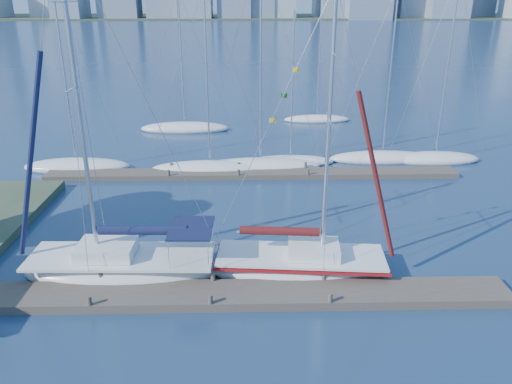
{
  "coord_description": "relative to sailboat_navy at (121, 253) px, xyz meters",
  "views": [
    {
      "loc": [
        1.5,
        -18.57,
        12.32
      ],
      "look_at": [
        2.0,
        4.0,
        3.45
      ],
      "focal_mm": 35.0,
      "sensor_mm": 36.0,
      "label": 1
    }
  ],
  "objects": [
    {
      "name": "bg_boat_1",
      "position": [
        3.16,
        15.03,
        -0.94
      ],
      "size": [
        9.03,
        3.08,
        13.39
      ],
      "rotation": [
        0.0,
        0.0,
        0.09
      ],
      "color": "white",
      "rests_on": "ground"
    },
    {
      "name": "far_shore",
      "position": [
        4.32,
        317.91,
        -1.21
      ],
      "size": [
        800.0,
        100.0,
        1.5
      ],
      "primitive_type": "cube",
      "color": "#38472D",
      "rests_on": "ground"
    },
    {
      "name": "bg_boat_6",
      "position": [
        -0.07,
        27.34,
        -0.92
      ],
      "size": [
        8.97,
        4.15,
        13.31
      ],
      "rotation": [
        0.0,
        0.0,
        0.19
      ],
      "color": "white",
      "rests_on": "ground"
    },
    {
      "name": "bg_boat_2",
      "position": [
        6.97,
        15.51,
        -0.91
      ],
      "size": [
        9.4,
        5.78,
        16.08
      ],
      "rotation": [
        0.0,
        0.0,
        -0.4
      ],
      "color": "white",
      "rests_on": "ground"
    },
    {
      "name": "bg_boat_0",
      "position": [
        -7.01,
        15.72,
        -0.92
      ],
      "size": [
        8.38,
        4.17,
        13.71
      ],
      "rotation": [
        0.0,
        0.0,
        -0.22
      ],
      "color": "white",
      "rests_on": "ground"
    },
    {
      "name": "bg_boat_7",
      "position": [
        13.43,
        31.08,
        -0.98
      ],
      "size": [
        7.09,
        2.56,
        11.19
      ],
      "rotation": [
        0.0,
        0.0,
        0.09
      ],
      "color": "white",
      "rests_on": "ground"
    },
    {
      "name": "far_dock",
      "position": [
        6.32,
        13.91,
        -1.03
      ],
      "size": [
        30.0,
        1.8,
        0.36
      ],
      "primitive_type": "cube",
      "color": "#494035",
      "rests_on": "ground"
    },
    {
      "name": "bg_boat_4",
      "position": [
        16.82,
        17.35,
        -0.94
      ],
      "size": [
        8.66,
        3.18,
        13.5
      ],
      "rotation": [
        0.0,
        0.0,
        -0.11
      ],
      "color": "white",
      "rests_on": "ground"
    },
    {
      "name": "sailboat_maroon",
      "position": [
        8.41,
        0.06,
        -0.17
      ],
      "size": [
        8.68,
        3.5,
        13.42
      ],
      "rotation": [
        0.0,
        0.0,
        -0.09
      ],
      "color": "white",
      "rests_on": "ground"
    },
    {
      "name": "near_dock",
      "position": [
        4.32,
        -2.09,
        -1.01
      ],
      "size": [
        26.0,
        2.0,
        0.4
      ],
      "primitive_type": "cube",
      "color": "#494035",
      "rests_on": "ground"
    },
    {
      "name": "sailboat_navy",
      "position": [
        0.0,
        0.0,
        0.0
      ],
      "size": [
        9.31,
        3.25,
        15.9
      ],
      "rotation": [
        0.0,
        0.0,
        -0.02
      ],
      "color": "white",
      "rests_on": "ground"
    },
    {
      "name": "ground",
      "position": [
        4.32,
        -2.09,
        -1.21
      ],
      "size": [
        700.0,
        700.0,
        0.0
      ],
      "primitive_type": "plane",
      "color": "navy",
      "rests_on": "ground"
    },
    {
      "name": "bg_boat_3",
      "position": [
        9.39,
        16.75,
        -0.98
      ],
      "size": [
        7.03,
        4.46,
        11.76
      ],
      "rotation": [
        0.0,
        0.0,
        -0.41
      ],
      "color": "white",
      "rests_on": "ground"
    },
    {
      "name": "bg_boat_5",
      "position": [
        20.98,
        17.02,
        -0.91
      ],
      "size": [
        7.34,
        3.36,
        14.63
      ],
      "rotation": [
        0.0,
        0.0,
        -0.15
      ],
      "color": "white",
      "rests_on": "ground"
    }
  ]
}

